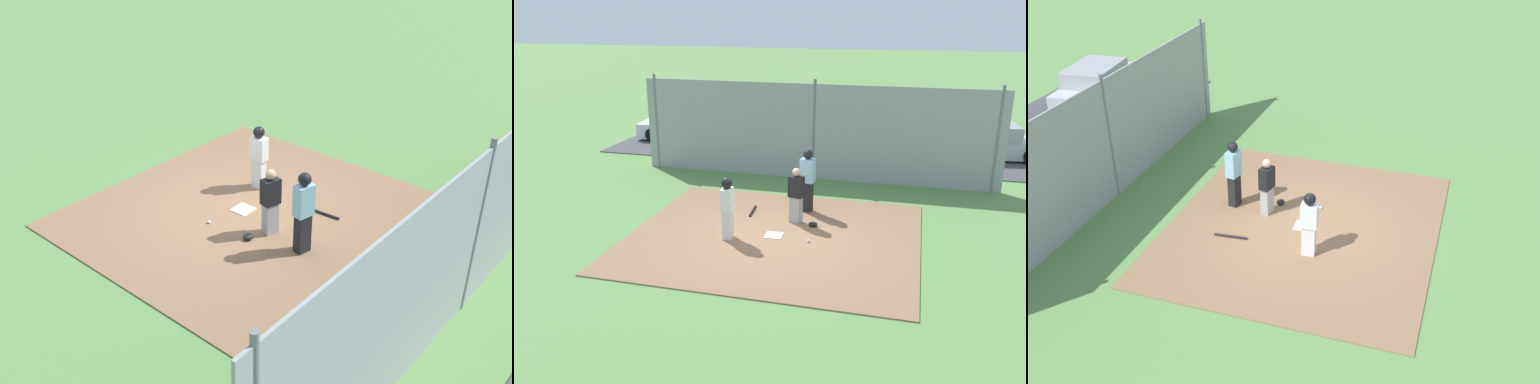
{
  "view_description": "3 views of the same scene",
  "coord_description": "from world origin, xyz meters",
  "views": [
    {
      "loc": [
        -8.96,
        -8.03,
        7.23
      ],
      "look_at": [
        -0.31,
        -0.65,
        0.87
      ],
      "focal_mm": 43.04,
      "sensor_mm": 36.0,
      "label": 1
    },
    {
      "loc": [
        -3.22,
        12.35,
        5.47
      ],
      "look_at": [
        0.28,
        -0.67,
        0.96
      ],
      "focal_mm": 38.31,
      "sensor_mm": 36.0,
      "label": 2
    },
    {
      "loc": [
        12.25,
        3.55,
        8.24
      ],
      "look_at": [
        -0.37,
        -0.63,
        0.69
      ],
      "focal_mm": 43.2,
      "sensor_mm": 36.0,
      "label": 3
    }
  ],
  "objects": [
    {
      "name": "catcher",
      "position": [
        -0.33,
        -1.06,
        0.81
      ],
      "size": [
        0.43,
        0.34,
        1.51
      ],
      "rotation": [
        0.0,
        0.0,
        1.33
      ],
      "color": "#9E9EA3",
      "rests_on": "dirt_infield"
    },
    {
      "name": "ground_plane",
      "position": [
        0.0,
        0.0,
        0.0
      ],
      "size": [
        140.0,
        140.0,
        0.0
      ],
      "primitive_type": "plane",
      "color": "#5B8947"
    },
    {
      "name": "backstop_fence",
      "position": [
        0.0,
        -5.23,
        1.6
      ],
      "size": [
        12.0,
        0.1,
        3.35
      ],
      "color": "#93999E",
      "rests_on": "ground_plane"
    },
    {
      "name": "umpire",
      "position": [
        -0.44,
        -2.0,
        0.98
      ],
      "size": [
        0.42,
        0.33,
        1.79
      ],
      "rotation": [
        0.0,
        0.0,
        1.37
      ],
      "color": "black",
      "rests_on": "dirt_infield"
    },
    {
      "name": "baseball_bat",
      "position": [
        1.02,
        -1.51,
        0.06
      ],
      "size": [
        0.13,
        0.82,
        0.06
      ],
      "primitive_type": "cylinder",
      "rotation": [
        0.0,
        1.57,
        4.8
      ],
      "color": "black",
      "rests_on": "dirt_infield"
    },
    {
      "name": "parked_car_white",
      "position": [
        6.39,
        -9.66,
        0.61
      ],
      "size": [
        4.34,
        2.18,
        1.28
      ],
      "rotation": [
        0.0,
        0.0,
        0.09
      ],
      "color": "silver",
      "rests_on": "parking_lot"
    },
    {
      "name": "home_plate",
      "position": [
        0.0,
        0.0,
        0.04
      ],
      "size": [
        0.45,
        0.45,
        0.02
      ],
      "primitive_type": "cube",
      "rotation": [
        0.0,
        0.0,
        0.03
      ],
      "color": "white",
      "rests_on": "dirt_infield"
    },
    {
      "name": "parking_lot",
      "position": [
        0.0,
        -9.16,
        0.02
      ],
      "size": [
        18.0,
        5.2,
        0.04
      ],
      "primitive_type": "cube",
      "color": "#424247",
      "rests_on": "ground_plane"
    },
    {
      "name": "baseball",
      "position": [
        -0.92,
        0.18,
        0.07
      ],
      "size": [
        0.07,
        0.07,
        0.07
      ],
      "primitive_type": "sphere",
      "color": "white",
      "rests_on": "dirt_infield"
    },
    {
      "name": "runner",
      "position": [
        1.07,
        0.44,
        0.92
      ],
      "size": [
        0.29,
        0.4,
        1.58
      ],
      "rotation": [
        0.0,
        0.0,
        3.21
      ],
      "color": "silver",
      "rests_on": "dirt_infield"
    },
    {
      "name": "catcher_mask",
      "position": [
        -0.84,
        -0.88,
        0.09
      ],
      "size": [
        0.24,
        0.2,
        0.12
      ],
      "primitive_type": "ellipsoid",
      "color": "black",
      "rests_on": "dirt_infield"
    },
    {
      "name": "dirt_infield",
      "position": [
        0.0,
        0.0,
        0.01
      ],
      "size": [
        7.2,
        6.4,
        0.03
      ],
      "primitive_type": "cube",
      "color": "#896647",
      "rests_on": "ground_plane"
    },
    {
      "name": "parked_car_silver",
      "position": [
        -5.99,
        -9.66,
        0.61
      ],
      "size": [
        4.37,
        2.26,
        1.28
      ],
      "rotation": [
        0.0,
        0.0,
        3.26
      ],
      "color": "#B2B2B7",
      "rests_on": "parking_lot"
    }
  ]
}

